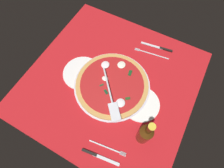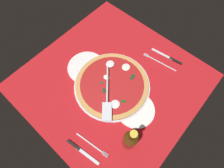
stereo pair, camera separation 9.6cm
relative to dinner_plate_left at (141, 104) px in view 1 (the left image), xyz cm
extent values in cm
cube|color=red|center=(20.75, -4.52, -1.00)|extent=(91.81, 91.81, 0.80)
cube|color=silver|center=(-21.62, -39.83, -0.55)|extent=(7.06, 7.06, 0.10)
cube|color=silver|center=(-21.62, -25.71, -0.55)|extent=(7.06, 7.06, 0.10)
cube|color=silver|center=(-21.62, -11.58, -0.55)|extent=(7.06, 7.06, 0.10)
cube|color=silver|center=(-21.62, 2.54, -0.55)|extent=(7.06, 7.06, 0.10)
cube|color=silver|center=(-21.62, 16.66, -0.55)|extent=(7.06, 7.06, 0.10)
cube|color=silver|center=(-14.56, -46.89, -0.55)|extent=(7.06, 7.06, 0.10)
cube|color=silver|center=(-14.56, -32.77, -0.55)|extent=(7.06, 7.06, 0.10)
cube|color=silver|center=(-14.56, -18.65, -0.55)|extent=(7.06, 7.06, 0.10)
cube|color=silver|center=(-14.56, -4.52, -0.55)|extent=(7.06, 7.06, 0.10)
cube|color=silver|center=(-14.56, 9.60, -0.55)|extent=(7.06, 7.06, 0.10)
cube|color=silver|center=(-14.56, 23.73, -0.55)|extent=(7.06, 7.06, 0.10)
cube|color=silver|center=(-7.50, -39.83, -0.55)|extent=(7.06, 7.06, 0.10)
cube|color=silver|center=(-7.50, -25.71, -0.55)|extent=(7.06, 7.06, 0.10)
cube|color=silver|center=(-7.50, -11.58, -0.55)|extent=(7.06, 7.06, 0.10)
cube|color=silver|center=(-7.50, 2.54, -0.55)|extent=(7.06, 7.06, 0.10)
cube|color=silver|center=(-7.50, 16.66, -0.55)|extent=(7.06, 7.06, 0.10)
cube|color=silver|center=(-7.50, 30.79, -0.55)|extent=(7.06, 7.06, 0.10)
cube|color=silver|center=(-0.44, -46.89, -0.55)|extent=(7.06, 7.06, 0.10)
cube|color=silver|center=(-0.44, -32.77, -0.55)|extent=(7.06, 7.06, 0.10)
cube|color=silver|center=(-0.44, -18.65, -0.55)|extent=(7.06, 7.06, 0.10)
cube|color=silver|center=(-0.44, -4.52, -0.55)|extent=(7.06, 7.06, 0.10)
cube|color=silver|center=(-0.44, 9.60, -0.55)|extent=(7.06, 7.06, 0.10)
cube|color=silver|center=(-0.44, 23.73, -0.55)|extent=(7.06, 7.06, 0.10)
cube|color=silver|center=(6.62, -39.83, -0.55)|extent=(7.06, 7.06, 0.10)
cube|color=silver|center=(6.62, -25.71, -0.55)|extent=(7.06, 7.06, 0.10)
cube|color=silver|center=(6.62, -11.58, -0.55)|extent=(7.06, 7.06, 0.10)
cube|color=silver|center=(6.62, 2.54, -0.55)|extent=(7.06, 7.06, 0.10)
cube|color=silver|center=(6.62, 16.66, -0.55)|extent=(7.06, 7.06, 0.10)
cube|color=silver|center=(6.62, 30.79, -0.55)|extent=(7.06, 7.06, 0.10)
cube|color=silver|center=(13.69, -46.89, -0.55)|extent=(7.06, 7.06, 0.10)
cube|color=silver|center=(13.69, -32.77, -0.55)|extent=(7.06, 7.06, 0.10)
cube|color=silver|center=(13.69, -18.65, -0.55)|extent=(7.06, 7.06, 0.10)
cube|color=silver|center=(13.69, -4.52, -0.55)|extent=(7.06, 7.06, 0.10)
cube|color=silver|center=(13.69, 9.60, -0.55)|extent=(7.06, 7.06, 0.10)
cube|color=silver|center=(13.69, 23.73, -0.55)|extent=(7.06, 7.06, 0.10)
cube|color=silver|center=(13.69, 37.85, -0.55)|extent=(7.06, 7.06, 0.10)
cube|color=silver|center=(20.75, -39.83, -0.55)|extent=(7.06, 7.06, 0.10)
cube|color=silver|center=(20.75, -25.71, -0.55)|extent=(7.06, 7.06, 0.10)
cube|color=silver|center=(20.75, -11.58, -0.55)|extent=(7.06, 7.06, 0.10)
cube|color=silver|center=(20.75, 2.54, -0.55)|extent=(7.06, 7.06, 0.10)
cube|color=silver|center=(20.75, 16.66, -0.55)|extent=(7.06, 7.06, 0.10)
cube|color=silver|center=(20.75, 30.79, -0.55)|extent=(7.06, 7.06, 0.10)
cube|color=silver|center=(27.81, -46.89, -0.55)|extent=(7.06, 7.06, 0.10)
cube|color=silver|center=(27.81, -32.77, -0.55)|extent=(7.06, 7.06, 0.10)
cube|color=silver|center=(27.81, -18.65, -0.55)|extent=(7.06, 7.06, 0.10)
cube|color=silver|center=(27.81, -4.52, -0.55)|extent=(7.06, 7.06, 0.10)
cube|color=silver|center=(27.81, 9.60, -0.55)|extent=(7.06, 7.06, 0.10)
cube|color=silver|center=(27.81, 23.73, -0.55)|extent=(7.06, 7.06, 0.10)
cube|color=silver|center=(27.81, 37.85, -0.55)|extent=(7.06, 7.06, 0.10)
cube|color=silver|center=(34.87, -39.83, -0.55)|extent=(7.06, 7.06, 0.10)
cube|color=silver|center=(34.87, -25.71, -0.55)|extent=(7.06, 7.06, 0.10)
cube|color=silver|center=(34.87, -11.58, -0.55)|extent=(7.06, 7.06, 0.10)
cube|color=silver|center=(34.87, 2.54, -0.55)|extent=(7.06, 7.06, 0.10)
cube|color=silver|center=(34.87, 16.66, -0.55)|extent=(7.06, 7.06, 0.10)
cube|color=silver|center=(34.87, 30.79, -0.55)|extent=(7.06, 7.06, 0.10)
cube|color=silver|center=(41.93, -46.89, -0.55)|extent=(7.06, 7.06, 0.10)
cube|color=silver|center=(41.93, -32.77, -0.55)|extent=(7.06, 7.06, 0.10)
cube|color=silver|center=(41.93, -18.65, -0.55)|extent=(7.06, 7.06, 0.10)
cube|color=silver|center=(41.93, -4.52, -0.55)|extent=(7.06, 7.06, 0.10)
cube|color=silver|center=(41.93, 9.60, -0.55)|extent=(7.06, 7.06, 0.10)
cube|color=silver|center=(41.93, 23.73, -0.55)|extent=(7.06, 7.06, 0.10)
cube|color=silver|center=(41.93, 37.85, -0.55)|extent=(7.06, 7.06, 0.10)
cube|color=silver|center=(49.00, -39.83, -0.55)|extent=(7.06, 7.06, 0.10)
cube|color=silver|center=(49.00, -25.71, -0.55)|extent=(7.06, 7.06, 0.10)
cube|color=silver|center=(49.00, -11.58, -0.55)|extent=(7.06, 7.06, 0.10)
cube|color=silver|center=(49.00, 2.54, -0.55)|extent=(7.06, 7.06, 0.10)
cube|color=silver|center=(49.00, 16.66, -0.55)|extent=(7.06, 7.06, 0.10)
cube|color=silver|center=(49.00, 30.79, -0.55)|extent=(7.06, 7.06, 0.10)
cube|color=silver|center=(56.06, -46.89, -0.55)|extent=(7.06, 7.06, 0.10)
cube|color=silver|center=(56.06, -32.77, -0.55)|extent=(7.06, 7.06, 0.10)
cube|color=silver|center=(56.06, -18.65, -0.55)|extent=(7.06, 7.06, 0.10)
cube|color=silver|center=(56.06, -4.52, -0.55)|extent=(7.06, 7.06, 0.10)
cube|color=silver|center=(56.06, 9.60, -0.55)|extent=(7.06, 7.06, 0.10)
cube|color=silver|center=(56.06, 23.73, -0.55)|extent=(7.06, 7.06, 0.10)
cube|color=silver|center=(56.06, 37.85, -0.55)|extent=(7.06, 7.06, 0.10)
cube|color=silver|center=(63.12, -39.83, -0.55)|extent=(7.06, 7.06, 0.10)
cube|color=silver|center=(63.12, -25.71, -0.55)|extent=(7.06, 7.06, 0.10)
cube|color=silver|center=(63.12, -11.58, -0.55)|extent=(7.06, 7.06, 0.10)
cube|color=silver|center=(63.12, 2.54, -0.55)|extent=(7.06, 7.06, 0.10)
cube|color=silver|center=(63.12, 16.66, -0.55)|extent=(7.06, 7.06, 0.10)
cube|color=silver|center=(63.12, 30.79, -0.55)|extent=(7.06, 7.06, 0.10)
cylinder|color=silver|center=(18.71, -2.42, 0.00)|extent=(42.34, 42.34, 1.00)
cylinder|color=white|center=(0.00, 0.00, 0.00)|extent=(20.06, 20.06, 1.00)
cylinder|color=white|center=(37.63, -1.08, 0.00)|extent=(22.01, 22.01, 1.00)
cylinder|color=tan|center=(18.71, -2.42, 1.12)|extent=(40.28, 40.28, 1.23)
cylinder|color=#AE1B1C|center=(18.71, -2.42, 1.89)|extent=(35.29, 35.29, 0.30)
ellipsoid|color=white|center=(27.64, -10.89, 2.69)|extent=(4.74, 5.00, 1.30)
ellipsoid|color=white|center=(9.46, 5.47, 2.52)|extent=(4.79, 4.97, 0.96)
ellipsoid|color=white|center=(19.54, -15.44, 2.45)|extent=(4.61, 4.90, 0.83)
ellipsoid|color=white|center=(23.45, -3.16, 2.45)|extent=(3.60, 2.94, 0.82)
cube|color=#153E1A|center=(12.87, -13.13, 2.19)|extent=(2.27, 3.82, 0.30)
cube|color=#123A1F|center=(19.10, 3.55, 2.19)|extent=(3.16, 2.66, 0.30)
cube|color=#1F4218|center=(7.25, 1.35, 2.19)|extent=(2.93, 2.74, 0.30)
cube|color=#214A28|center=(23.22, 1.13, 2.19)|extent=(2.07, 2.40, 0.30)
cube|color=silver|center=(9.89, 11.36, 3.49)|extent=(9.99, 10.40, 0.30)
cylinder|color=silver|center=(20.06, -0.16, 3.84)|extent=(14.74, 16.51, 1.00)
cube|color=white|center=(6.38, -35.70, -0.20)|extent=(18.31, 15.72, 0.60)
cube|color=silver|center=(5.97, -32.66, 0.23)|extent=(18.31, 3.03, 0.25)
cube|color=silver|center=(16.67, -31.90, 0.23)|extent=(3.00, 0.62, 0.25)
cube|color=silver|center=(16.61, -31.46, 0.23)|extent=(3.00, 0.62, 0.25)
cube|color=silver|center=(16.55, -31.03, 0.23)|extent=(3.00, 0.62, 0.25)
cube|color=silver|center=(16.49, -30.59, 0.23)|extent=(3.00, 0.62, 0.25)
cube|color=black|center=(0.83, -39.54, 0.50)|extent=(8.10, 2.25, 0.80)
cube|color=silver|center=(9.76, -38.35, 0.23)|extent=(14.08, 3.24, 0.25)
cube|color=white|center=(6.09, 30.39, -0.20)|extent=(18.14, 13.37, 0.60)
cube|color=silver|center=(6.43, 27.89, 0.23)|extent=(15.65, 2.70, 0.25)
cube|color=silver|center=(-2.93, 27.29, 0.23)|extent=(3.00, 0.62, 0.25)
cube|color=silver|center=(-2.87, 26.86, 0.23)|extent=(3.00, 0.62, 0.25)
cube|color=silver|center=(-2.81, 26.42, 0.23)|extent=(3.00, 0.62, 0.25)
cube|color=silver|center=(-2.75, 25.98, 0.23)|extent=(3.00, 0.62, 0.25)
cube|color=black|center=(11.35, 33.65, 0.50)|extent=(7.63, 2.20, 0.80)
cube|color=silver|center=(2.95, 32.52, 0.23)|extent=(13.25, 3.16, 0.25)
cylinder|color=#4A280C|center=(-7.61, 15.32, 6.48)|extent=(6.29, 6.29, 13.95)
cone|color=#4A280C|center=(-7.61, 15.32, 14.74)|extent=(6.29, 6.29, 2.57)
cylinder|color=#4A280C|center=(-7.61, 15.32, 19.77)|extent=(2.60, 2.60, 7.49)
cylinder|color=gold|center=(-7.61, 15.32, 23.81)|extent=(2.98, 2.98, 0.60)
camera|label=1|loc=(-1.22, 34.43, 88.54)|focal=28.12mm
camera|label=2|loc=(-9.12, 28.90, 88.54)|focal=28.12mm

